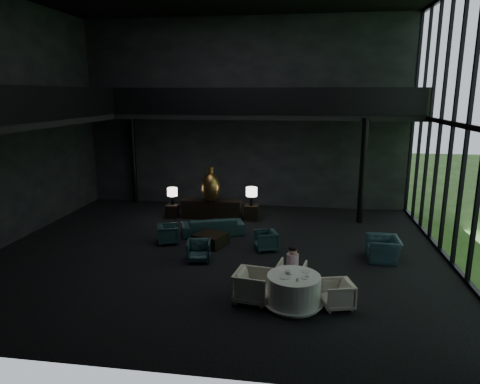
# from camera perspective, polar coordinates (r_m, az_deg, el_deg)

# --- Properties ---
(floor) EXTENTS (14.00, 12.00, 0.02)m
(floor) POSITION_cam_1_polar(r_m,az_deg,el_deg) (13.60, -2.94, -8.04)
(floor) COLOR black
(floor) RESTS_ON ground
(wall_back) EXTENTS (14.00, 0.04, 8.00)m
(wall_back) POSITION_cam_1_polar(r_m,az_deg,el_deg) (18.64, 0.60, 10.29)
(wall_back) COLOR black
(wall_back) RESTS_ON ground
(wall_front) EXTENTS (14.00, 0.04, 8.00)m
(wall_front) POSITION_cam_1_polar(r_m,az_deg,el_deg) (6.98, -13.09, 5.41)
(wall_front) COLOR black
(wall_front) RESTS_ON ground
(wall_left) EXTENTS (0.04, 12.00, 8.00)m
(wall_left) POSITION_cam_1_polar(r_m,az_deg,el_deg) (15.71, -29.32, 8.15)
(wall_left) COLOR black
(wall_left) RESTS_ON ground
(curtain_wall) EXTENTS (0.20, 12.00, 8.00)m
(curtain_wall) POSITION_cam_1_polar(r_m,az_deg,el_deg) (13.23, 28.15, 7.67)
(curtain_wall) COLOR black
(curtain_wall) RESTS_ON ground
(mezzanine_left) EXTENTS (2.00, 12.00, 0.25)m
(mezzanine_left) POSITION_cam_1_polar(r_m,az_deg,el_deg) (15.12, -26.29, 8.34)
(mezzanine_left) COLOR black
(mezzanine_left) RESTS_ON wall_left
(mezzanine_back) EXTENTS (12.00, 2.00, 0.25)m
(mezzanine_back) POSITION_cam_1_polar(r_m,az_deg,el_deg) (17.53, 3.43, 10.10)
(mezzanine_back) COLOR black
(mezzanine_back) RESTS_ON wall_back
(railing_left) EXTENTS (0.06, 12.00, 1.00)m
(railing_left) POSITION_cam_1_polar(r_m,az_deg,el_deg) (14.55, -23.23, 10.87)
(railing_left) COLOR black
(railing_left) RESTS_ON mezzanine_left
(railing_back) EXTENTS (12.00, 0.06, 1.00)m
(railing_back) POSITION_cam_1_polar(r_m,az_deg,el_deg) (16.52, 3.15, 12.01)
(railing_back) COLOR black
(railing_back) RESTS_ON mezzanine_back
(column_nw) EXTENTS (0.24, 0.24, 4.00)m
(column_nw) POSITION_cam_1_polar(r_m,az_deg,el_deg) (19.86, -14.02, 4.28)
(column_nw) COLOR black
(column_nw) RESTS_ON floor
(column_ne) EXTENTS (0.24, 0.24, 4.00)m
(column_ne) POSITION_cam_1_polar(r_m,az_deg,el_deg) (16.84, 16.03, 2.65)
(column_ne) COLOR black
(column_ne) RESTS_ON floor
(console) EXTENTS (2.35, 0.53, 0.75)m
(console) POSITION_cam_1_polar(r_m,az_deg,el_deg) (17.09, -3.80, -2.31)
(console) COLOR black
(console) RESTS_ON floor
(bronze_urn) EXTENTS (0.73, 0.73, 1.36)m
(bronze_urn) POSITION_cam_1_polar(r_m,az_deg,el_deg) (16.73, -3.95, 0.71)
(bronze_urn) COLOR olive
(bronze_urn) RESTS_ON console
(side_table_left) EXTENTS (0.47, 0.47, 0.52)m
(side_table_left) POSITION_cam_1_polar(r_m,az_deg,el_deg) (17.46, -8.98, -2.51)
(side_table_left) COLOR black
(side_table_left) RESTS_ON floor
(table_lamp_left) EXTENTS (0.41, 0.41, 0.68)m
(table_lamp_left) POSITION_cam_1_polar(r_m,az_deg,el_deg) (17.33, -9.01, -0.08)
(table_lamp_left) COLOR black
(table_lamp_left) RESTS_ON side_table_left
(side_table_right) EXTENTS (0.54, 0.54, 0.59)m
(side_table_right) POSITION_cam_1_polar(r_m,az_deg,el_deg) (16.92, 1.57, -2.72)
(side_table_right) COLOR black
(side_table_right) RESTS_ON floor
(table_lamp_right) EXTENTS (0.43, 0.43, 0.72)m
(table_lamp_right) POSITION_cam_1_polar(r_m,az_deg,el_deg) (16.66, 1.56, -0.07)
(table_lamp_right) COLOR black
(table_lamp_right) RESTS_ON side_table_right
(sofa) EXTENTS (2.30, 1.34, 0.87)m
(sofa) POSITION_cam_1_polar(r_m,az_deg,el_deg) (15.12, -3.69, -4.13)
(sofa) COLOR #203E40
(sofa) RESTS_ON floor
(lounge_armchair_west) EXTENTS (0.73, 0.75, 0.62)m
(lounge_armchair_west) POSITION_cam_1_polar(r_m,az_deg,el_deg) (14.50, -9.53, -5.57)
(lounge_armchair_west) COLOR #19484A
(lounge_armchair_west) RESTS_ON floor
(lounge_armchair_east) EXTENTS (0.72, 0.74, 0.61)m
(lounge_armchair_east) POSITION_cam_1_polar(r_m,az_deg,el_deg) (13.71, 3.44, -6.52)
(lounge_armchair_east) COLOR #1D3C45
(lounge_armchair_east) RESTS_ON floor
(lounge_armchair_south) EXTENTS (0.69, 0.65, 0.62)m
(lounge_armchair_south) POSITION_cam_1_polar(r_m,az_deg,el_deg) (12.88, -5.52, -7.85)
(lounge_armchair_south) COLOR #1B3C4D
(lounge_armchair_south) RESTS_ON floor
(window_armchair) EXTENTS (0.68, 1.03, 0.90)m
(window_armchair) POSITION_cam_1_polar(r_m,az_deg,el_deg) (13.56, 18.57, -6.77)
(window_armchair) COLOR black
(window_armchair) RESTS_ON floor
(coffee_table) EXTENTS (1.17, 1.17, 0.40)m
(coffee_table) POSITION_cam_1_polar(r_m,az_deg,el_deg) (14.16, -3.91, -6.33)
(coffee_table) COLOR black
(coffee_table) RESTS_ON floor
(dining_table) EXTENTS (1.42, 1.42, 0.75)m
(dining_table) POSITION_cam_1_polar(r_m,az_deg,el_deg) (10.38, 7.13, -13.14)
(dining_table) COLOR white
(dining_table) RESTS_ON floor
(dining_chair_north) EXTENTS (0.72, 0.69, 0.65)m
(dining_chair_north) POSITION_cam_1_polar(r_m,az_deg,el_deg) (11.35, 6.89, -10.78)
(dining_chair_north) COLOR beige
(dining_chair_north) RESTS_ON floor
(dining_chair_east) EXTENTS (0.72, 0.75, 0.64)m
(dining_chair_east) POSITION_cam_1_polar(r_m,az_deg,el_deg) (10.47, 12.81, -13.18)
(dining_chair_east) COLOR #AC9E91
(dining_chair_east) RESTS_ON floor
(dining_chair_west) EXTENTS (0.96, 1.00, 0.91)m
(dining_chair_west) POSITION_cam_1_polar(r_m,az_deg,el_deg) (10.45, 1.73, -12.06)
(dining_chair_west) COLOR tan
(dining_chair_west) RESTS_ON floor
(child) EXTENTS (0.31, 0.31, 0.66)m
(child) POSITION_cam_1_polar(r_m,az_deg,el_deg) (11.12, 7.03, -8.76)
(child) COLOR #C383A6
(child) RESTS_ON dining_chair_north
(plate_a) EXTENTS (0.28, 0.28, 0.02)m
(plate_a) POSITION_cam_1_polar(r_m,az_deg,el_deg) (10.07, 6.04, -11.26)
(plate_a) COLOR white
(plate_a) RESTS_ON dining_table
(plate_b) EXTENTS (0.24, 0.24, 0.01)m
(plate_b) POSITION_cam_1_polar(r_m,az_deg,el_deg) (10.44, 8.71, -10.42)
(plate_b) COLOR white
(plate_b) RESTS_ON dining_table
(saucer) EXTENTS (0.17, 0.17, 0.01)m
(saucer) POSITION_cam_1_polar(r_m,az_deg,el_deg) (10.09, 8.60, -11.28)
(saucer) COLOR white
(saucer) RESTS_ON dining_table
(coffee_cup) EXTENTS (0.09, 0.09, 0.06)m
(coffee_cup) POSITION_cam_1_polar(r_m,az_deg,el_deg) (10.15, 8.98, -10.93)
(coffee_cup) COLOR white
(coffee_cup) RESTS_ON saucer
(cereal_bowl) EXTENTS (0.17, 0.17, 0.09)m
(cereal_bowl) POSITION_cam_1_polar(r_m,az_deg,el_deg) (10.28, 6.49, -10.53)
(cereal_bowl) COLOR white
(cereal_bowl) RESTS_ON dining_table
(cream_pot) EXTENTS (0.07, 0.07, 0.06)m
(cream_pot) POSITION_cam_1_polar(r_m,az_deg,el_deg) (9.91, 7.65, -11.55)
(cream_pot) COLOR #99999E
(cream_pot) RESTS_ON dining_table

